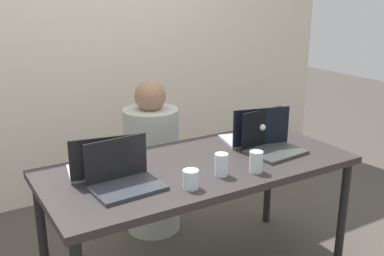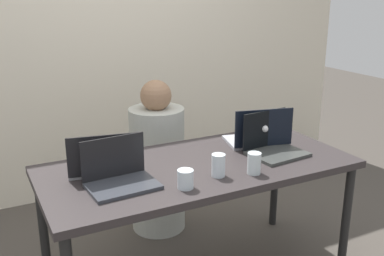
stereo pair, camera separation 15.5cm
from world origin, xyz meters
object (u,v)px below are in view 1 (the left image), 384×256
object	(u,v)px
laptop_back_right	(255,135)
laptop_back_left	(105,165)
laptop_front_right	(271,143)
water_glass_right	(256,163)
person_at_center	(152,166)
laptop_front_left	(124,177)
water_glass_center	(221,166)
water_glass_left	(191,180)

from	to	relation	value
laptop_back_right	laptop_back_left	size ratio (longest dim) A/B	1.02
laptop_front_right	water_glass_right	distance (m)	0.33
person_at_center	laptop_back_left	size ratio (longest dim) A/B	2.70
person_at_center	water_glass_right	world-z (taller)	person_at_center
laptop_back_left	laptop_back_right	bearing A→B (deg)	-169.99
laptop_front_left	water_glass_right	bearing A→B (deg)	-18.60
water_glass_center	water_glass_left	bearing A→B (deg)	-166.28
water_glass_right	laptop_back_left	bearing A→B (deg)	151.25
person_at_center	laptop_back_left	world-z (taller)	person_at_center
laptop_back_right	laptop_back_left	distance (m)	0.96
water_glass_center	laptop_back_left	bearing A→B (deg)	147.43
water_glass_left	water_glass_right	bearing A→B (deg)	-0.33
person_at_center	laptop_back_right	size ratio (longest dim) A/B	2.65
person_at_center	laptop_back_left	bearing A→B (deg)	41.80
laptop_front_right	water_glass_left	size ratio (longest dim) A/B	3.60
laptop_back_right	water_glass_left	bearing A→B (deg)	41.72
laptop_front_left	water_glass_left	distance (m)	0.32
laptop_front_left	water_glass_left	world-z (taller)	laptop_front_left
person_at_center	laptop_front_left	xyz separation A→B (m)	(-0.51, -0.75, 0.31)
laptop_front_left	water_glass_left	xyz separation A→B (m)	(0.27, -0.18, -0.01)
person_at_center	water_glass_center	distance (m)	0.93
laptop_back_right	laptop_front_right	distance (m)	0.17
person_at_center	laptop_front_right	world-z (taller)	person_at_center
laptop_front_right	person_at_center	bearing A→B (deg)	113.79
laptop_front_left	water_glass_right	distance (m)	0.68
laptop_front_right	water_glass_right	world-z (taller)	laptop_front_right
water_glass_center	laptop_front_right	bearing A→B (deg)	17.79
water_glass_right	water_glass_left	size ratio (longest dim) A/B	1.22
person_at_center	laptop_front_left	world-z (taller)	person_at_center
person_at_center	water_glass_left	distance (m)	1.00
laptop_back_left	water_glass_center	size ratio (longest dim) A/B	3.40
laptop_back_right	water_glass_right	distance (m)	0.46
person_at_center	laptop_front_left	distance (m)	0.96
person_at_center	water_glass_left	world-z (taller)	person_at_center
laptop_back_right	laptop_front_right	size ratio (longest dim) A/B	1.23
person_at_center	laptop_back_right	distance (m)	0.78
person_at_center	laptop_back_right	world-z (taller)	person_at_center
laptop_front_right	water_glass_right	bearing A→B (deg)	-148.97
water_glass_right	water_glass_center	distance (m)	0.19
person_at_center	laptop_back_right	bearing A→B (deg)	122.22
person_at_center	water_glass_left	xyz separation A→B (m)	(-0.24, -0.93, 0.30)
water_glass_center	laptop_back_right	bearing A→B (deg)	33.82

